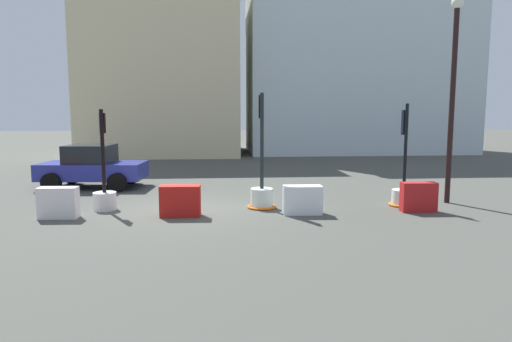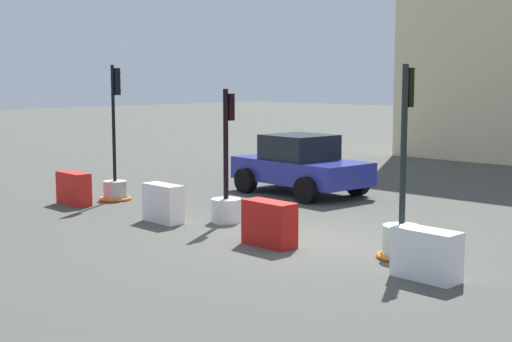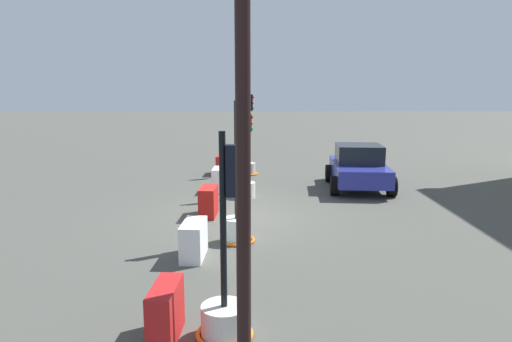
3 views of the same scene
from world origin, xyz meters
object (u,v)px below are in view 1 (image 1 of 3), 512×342
construction_barrier_2 (180,201)px  car_blue_estate (92,167)px  street_lamp_post (453,85)px  traffic_light_2 (262,190)px  construction_barrier_3 (302,200)px  traffic_light_3 (404,190)px  construction_barrier_4 (419,197)px  construction_barrier_1 (58,203)px  traffic_light_1 (104,191)px

construction_barrier_2 → car_blue_estate: (-3.71, 5.19, 0.37)m
construction_barrier_2 → street_lamp_post: size_ratio=0.18×
traffic_light_2 → construction_barrier_3: bearing=-40.9°
car_blue_estate → traffic_light_3: bearing=-22.3°
traffic_light_2 → construction_barrier_2: traffic_light_2 is taller
construction_barrier_2 → construction_barrier_3: size_ratio=1.02×
construction_barrier_4 → street_lamp_post: bearing=39.0°
construction_barrier_1 → construction_barrier_4: 10.04m
traffic_light_1 → street_lamp_post: 11.00m
traffic_light_1 → street_lamp_post: (10.54, 0.20, 3.13)m
street_lamp_post → construction_barrier_3: bearing=-165.8°
street_lamp_post → construction_barrier_2: bearing=-171.5°
traffic_light_3 → construction_barrier_1: size_ratio=2.99×
construction_barrier_4 → car_blue_estate: (-10.49, 5.15, 0.37)m
traffic_light_1 → construction_barrier_2: 2.51m
construction_barrier_1 → construction_barrier_2: bearing=-0.9°
traffic_light_1 → traffic_light_3: size_ratio=0.94×
construction_barrier_4 → car_blue_estate: 11.69m
construction_barrier_2 → construction_barrier_3: 3.40m
construction_barrier_4 → construction_barrier_2: bearing=-179.6°
construction_barrier_1 → construction_barrier_3: construction_barrier_1 is taller
construction_barrier_2 → car_blue_estate: size_ratio=0.28×
traffic_light_3 → construction_barrier_2: size_ratio=2.79×
traffic_light_2 → construction_barrier_4: size_ratio=3.37×
construction_barrier_2 → construction_barrier_4: bearing=0.4°
construction_barrier_2 → construction_barrier_4: (6.78, 0.04, -0.00)m
traffic_light_2 → construction_barrier_2: size_ratio=3.07×
construction_barrier_4 → car_blue_estate: size_ratio=0.26×
traffic_light_1 → traffic_light_2: size_ratio=0.86×
construction_barrier_3 → street_lamp_post: (4.87, 1.23, 3.28)m
traffic_light_1 → construction_barrier_2: bearing=-24.5°
traffic_light_2 → construction_barrier_4: traffic_light_2 is taller
construction_barrier_3 → street_lamp_post: size_ratio=0.17×
construction_barrier_2 → construction_barrier_4: 6.78m
traffic_light_3 → car_blue_estate: (-10.41, 4.28, 0.33)m
car_blue_estate → construction_barrier_2: bearing=-54.5°
construction_barrier_3 → street_lamp_post: bearing=14.2°
construction_barrier_3 → street_lamp_post: 6.00m
construction_barrier_1 → construction_barrier_4: size_ratio=1.02×
construction_barrier_3 → construction_barrier_4: (3.39, 0.03, 0.02)m
traffic_light_1 → construction_barrier_3: bearing=-10.3°
construction_barrier_2 → car_blue_estate: 6.39m
traffic_light_1 → construction_barrier_1: size_ratio=2.83×
traffic_light_2 → street_lamp_post: 6.72m
traffic_light_3 → traffic_light_1: bearing=179.2°
construction_barrier_1 → car_blue_estate: (-0.45, 5.14, 0.38)m
traffic_light_2 → construction_barrier_1: 5.67m
construction_barrier_4 → traffic_light_2: bearing=168.7°
traffic_light_2 → traffic_light_3: bearing=-0.2°
construction_barrier_1 → construction_barrier_3: (6.66, -0.04, -0.02)m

